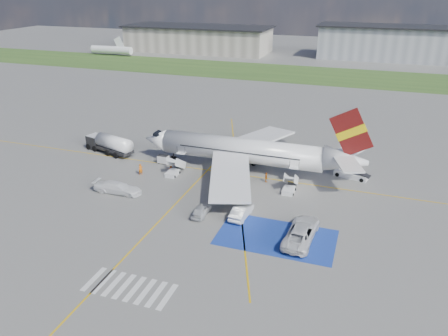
{
  "coord_description": "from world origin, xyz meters",
  "views": [
    {
      "loc": [
        18.79,
        -48.26,
        28.39
      ],
      "look_at": [
        -0.14,
        6.07,
        3.5
      ],
      "focal_mm": 35.0,
      "sensor_mm": 36.0,
      "label": 1
    }
  ],
  "objects_px": {
    "airliner": "(250,151)",
    "car_silver_a": "(201,210)",
    "car_silver_b": "(241,211)",
    "van_white_a": "(302,230)",
    "van_white_b": "(118,186)",
    "gpu_cart": "(163,160)",
    "belt_loader": "(351,175)",
    "fuel_tanker": "(110,145)"
  },
  "relations": [
    {
      "from": "fuel_tanker",
      "to": "gpu_cart",
      "type": "bearing_deg",
      "value": 9.71
    },
    {
      "from": "airliner",
      "to": "van_white_a",
      "type": "relative_size",
      "value": 5.54
    },
    {
      "from": "airliner",
      "to": "gpu_cart",
      "type": "height_order",
      "value": "airliner"
    },
    {
      "from": "car_silver_b",
      "to": "van_white_a",
      "type": "relative_size",
      "value": 0.75
    },
    {
      "from": "belt_loader",
      "to": "car_silver_b",
      "type": "height_order",
      "value": "car_silver_b"
    },
    {
      "from": "gpu_cart",
      "to": "car_silver_a",
      "type": "xyz_separation_m",
      "value": [
        12.58,
        -14.19,
        0.06
      ]
    },
    {
      "from": "airliner",
      "to": "car_silver_a",
      "type": "bearing_deg",
      "value": -97.17
    },
    {
      "from": "car_silver_a",
      "to": "belt_loader",
      "type": "bearing_deg",
      "value": -134.92
    },
    {
      "from": "airliner",
      "to": "fuel_tanker",
      "type": "relative_size",
      "value": 3.62
    },
    {
      "from": "belt_loader",
      "to": "gpu_cart",
      "type": "bearing_deg",
      "value": -157.38
    },
    {
      "from": "car_silver_b",
      "to": "van_white_b",
      "type": "xyz_separation_m",
      "value": [
        -18.95,
        0.87,
        0.25
      ]
    },
    {
      "from": "car_silver_a",
      "to": "car_silver_b",
      "type": "relative_size",
      "value": 0.84
    },
    {
      "from": "fuel_tanker",
      "to": "belt_loader",
      "type": "relative_size",
      "value": 1.79
    },
    {
      "from": "airliner",
      "to": "van_white_a",
      "type": "distance_m",
      "value": 20.82
    },
    {
      "from": "airliner",
      "to": "van_white_b",
      "type": "xyz_separation_m",
      "value": [
        -15.84,
        -13.86,
        -2.32
      ]
    },
    {
      "from": "car_silver_a",
      "to": "van_white_a",
      "type": "bearing_deg",
      "value": 172.67
    },
    {
      "from": "fuel_tanker",
      "to": "van_white_b",
      "type": "bearing_deg",
      "value": -37.19
    },
    {
      "from": "gpu_cart",
      "to": "belt_loader",
      "type": "distance_m",
      "value": 30.58
    },
    {
      "from": "gpu_cart",
      "to": "car_silver_b",
      "type": "distance_m",
      "value": 21.94
    },
    {
      "from": "belt_loader",
      "to": "van_white_a",
      "type": "height_order",
      "value": "van_white_a"
    },
    {
      "from": "gpu_cart",
      "to": "van_white_b",
      "type": "bearing_deg",
      "value": -92.83
    },
    {
      "from": "airliner",
      "to": "car_silver_b",
      "type": "bearing_deg",
      "value": -78.06
    },
    {
      "from": "van_white_a",
      "to": "van_white_b",
      "type": "xyz_separation_m",
      "value": [
        -27.18,
        3.47,
        -0.17
      ]
    },
    {
      "from": "airliner",
      "to": "gpu_cart",
      "type": "distance_m",
      "value": 14.94
    },
    {
      "from": "airliner",
      "to": "car_silver_b",
      "type": "relative_size",
      "value": 7.34
    },
    {
      "from": "airliner",
      "to": "belt_loader",
      "type": "xyz_separation_m",
      "value": [
        15.67,
        2.7,
        -2.98
      ]
    },
    {
      "from": "van_white_a",
      "to": "van_white_b",
      "type": "bearing_deg",
      "value": -3.8
    },
    {
      "from": "fuel_tanker",
      "to": "car_silver_a",
      "type": "height_order",
      "value": "fuel_tanker"
    },
    {
      "from": "van_white_b",
      "to": "car_silver_b",
      "type": "bearing_deg",
      "value": -94.05
    },
    {
      "from": "van_white_a",
      "to": "fuel_tanker",
      "type": "bearing_deg",
      "value": -21.0
    },
    {
      "from": "belt_loader",
      "to": "fuel_tanker",
      "type": "bearing_deg",
      "value": -161.42
    },
    {
      "from": "gpu_cart",
      "to": "van_white_b",
      "type": "xyz_separation_m",
      "value": [
        -1.25,
        -12.09,
        0.41
      ]
    },
    {
      "from": "car_silver_a",
      "to": "car_silver_b",
      "type": "distance_m",
      "value": 5.27
    },
    {
      "from": "car_silver_a",
      "to": "van_white_b",
      "type": "relative_size",
      "value": 0.77
    },
    {
      "from": "belt_loader",
      "to": "car_silver_b",
      "type": "distance_m",
      "value": 21.49
    },
    {
      "from": "car_silver_a",
      "to": "van_white_a",
      "type": "relative_size",
      "value": 0.63
    },
    {
      "from": "van_white_a",
      "to": "van_white_b",
      "type": "height_order",
      "value": "van_white_a"
    },
    {
      "from": "belt_loader",
      "to": "van_white_a",
      "type": "distance_m",
      "value": 20.51
    },
    {
      "from": "airliner",
      "to": "van_white_b",
      "type": "bearing_deg",
      "value": -138.8
    },
    {
      "from": "airliner",
      "to": "gpu_cart",
      "type": "xyz_separation_m",
      "value": [
        -14.59,
        -1.77,
        -2.73
      ]
    },
    {
      "from": "car_silver_b",
      "to": "van_white_b",
      "type": "bearing_deg",
      "value": 1.84
    },
    {
      "from": "airliner",
      "to": "car_silver_a",
      "type": "distance_m",
      "value": 16.31
    }
  ]
}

